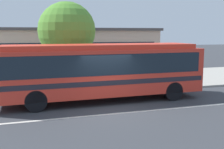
# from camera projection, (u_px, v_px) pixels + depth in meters

# --- Properties ---
(ground_plane) EXTENTS (120.00, 120.00, 0.00)m
(ground_plane) POSITION_uv_depth(u_px,v_px,m) (109.00, 109.00, 12.88)
(ground_plane) COLOR #36383D
(sidewalk_slab) EXTENTS (60.00, 8.00, 0.12)m
(sidewalk_slab) POSITION_uv_depth(u_px,v_px,m) (81.00, 82.00, 19.52)
(sidewalk_slab) COLOR #A4A096
(sidewalk_slab) RESTS_ON ground_plane
(lane_stripe_center) EXTENTS (56.00, 0.16, 0.01)m
(lane_stripe_center) POSITION_uv_depth(u_px,v_px,m) (114.00, 114.00, 12.13)
(lane_stripe_center) COLOR silver
(lane_stripe_center) RESTS_ON ground_plane
(transit_bus) EXTENTS (10.62, 2.64, 2.96)m
(transit_bus) POSITION_uv_depth(u_px,v_px,m) (102.00, 68.00, 14.25)
(transit_bus) COLOR red
(transit_bus) RESTS_ON ground_plane
(pedestrian_waiting_near_sign) EXTENTS (0.48, 0.48, 1.71)m
(pedestrian_waiting_near_sign) POSITION_uv_depth(u_px,v_px,m) (6.00, 76.00, 15.61)
(pedestrian_waiting_near_sign) COLOR #7B5950
(pedestrian_waiting_near_sign) RESTS_ON sidewalk_slab
(bus_stop_sign) EXTENTS (0.14, 0.44, 2.42)m
(bus_stop_sign) POSITION_uv_depth(u_px,v_px,m) (157.00, 63.00, 17.28)
(bus_stop_sign) COLOR gray
(bus_stop_sign) RESTS_ON sidewalk_slab
(street_tree_near_stop) EXTENTS (3.52, 3.52, 5.32)m
(street_tree_near_stop) POSITION_uv_depth(u_px,v_px,m) (67.00, 31.00, 16.88)
(street_tree_near_stop) COLOR brown
(street_tree_near_stop) RESTS_ON sidewalk_slab
(station_building) EXTENTS (16.10, 7.01, 3.98)m
(station_building) POSITION_uv_depth(u_px,v_px,m) (71.00, 49.00, 26.56)
(station_building) COLOR tan
(station_building) RESTS_ON ground_plane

